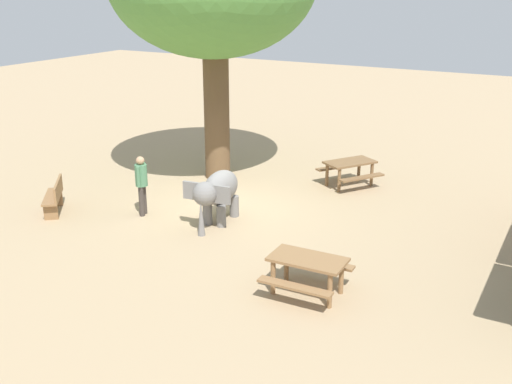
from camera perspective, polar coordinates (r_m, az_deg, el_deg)
name	(u,v)px	position (r m, az deg, el deg)	size (l,w,h in m)	color
ground_plane	(226,209)	(16.77, -2.85, -1.56)	(60.00, 60.00, 0.00)	tan
elephant	(217,192)	(15.53, -3.65, 0.03)	(1.93, 1.29, 1.33)	slate
person_handler	(141,181)	(16.29, -10.68, 1.02)	(0.49, 0.32, 1.62)	#3F3833
wooden_bench	(55,196)	(17.20, -18.33, -0.35)	(1.33, 1.20, 0.88)	olive
picnic_table_near	(307,267)	(12.14, 4.85, -7.01)	(1.52, 1.54, 0.78)	olive
picnic_table_far	(350,167)	(18.65, 8.77, 2.29)	(2.06, 2.06, 0.78)	brown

